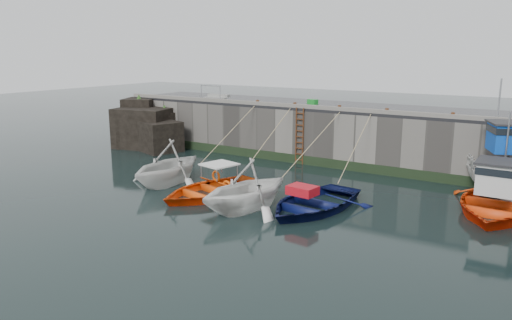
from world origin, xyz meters
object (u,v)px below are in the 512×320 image
Objects in this scene: boat_far_white at (500,172)px; bollard_e at (453,115)px; ladder at (299,136)px; bollard_c at (339,108)px; boat_near_white at (168,183)px; boat_near_blacktrim at (246,209)px; boat_far_orange at (497,202)px; bollard_a at (258,102)px; bollard_d at (387,111)px; bollard_b at (295,105)px; boat_near_blue at (211,195)px; boat_near_navy at (313,209)px; fish_crate at (313,102)px.

boat_far_white is 24.10× the size of bollard_e.
boat_far_white reaches higher than ladder.
ladder is 8.19m from bollard_e.
boat_far_white is at bearing -7.18° from bollard_c.
boat_near_white is at bearing -146.74° from bollard_e.
boat_near_white is 5.54m from boat_near_blacktrim.
boat_far_orange is at bearing -17.36° from ladder.
bollard_a is at bearing 173.62° from ladder.
boat_near_white is at bearing -137.64° from bollard_d.
boat_far_orange is (10.65, -3.33, -1.19)m from ladder.
bollard_a and bollard_c have the same top height.
bollard_b is at bearing 180.00° from bollard_d.
boat_near_white is 0.90× the size of boat_near_blue.
boat_near_navy is at bearing -149.90° from boat_far_orange.
boat_near_blacktrim is (1.99, -8.44, -1.59)m from ladder.
boat_far_orange reaches higher than boat_near_white.
boat_far_white reaches higher than bollard_a.
boat_near_blue is 0.83× the size of boat_far_orange.
bollard_e is at bearing -1.34° from fish_crate.
boat_far_white reaches higher than boat_near_blue.
bollard_b is at bearing 0.00° from bollard_a.
fish_crate is at bearing 159.37° from bollard_d.
boat_near_white is 3.05m from boat_near_blue.
boat_far_orange reaches higher than bollard_a.
bollard_b is at bearing 180.00° from bollard_c.
ladder is 0.47× the size of boat_far_white.
bollard_c reaches higher than boat_near_blue.
bollard_a and bollard_b have the same top height.
bollard_b is at bearing 180.00° from bollard_e.
boat_far_white is at bearing -3.73° from fish_crate.
boat_near_navy is (2.31, 1.48, 0.00)m from boat_near_blacktrim.
bollard_d is (8.20, 7.47, 3.30)m from boat_near_white.
boat_near_blue is 12.05m from bollard_e.
boat_far_orange is 11.07× the size of fish_crate.
boat_far_orange is 12.67m from fish_crate.
bollard_a is at bearing 141.40° from boat_near_navy.
boat_far_orange reaches higher than bollard_b.
bollard_c is at bearing 150.39° from boat_far_white.
boat_near_white is 8.33× the size of fish_crate.
bollard_c is 1.00× the size of bollard_e.
boat_far_white is 13.62m from bollard_a.
boat_near_white is 14.02m from bollard_e.
boat_far_orange is at bearing -23.45° from bollard_c.
bollard_e is (3.71, 7.30, 3.30)m from boat_near_navy.
boat_near_blue is 9.03m from bollard_c.
boat_far_orange is 7.48m from bollard_d.
boat_near_blue is at bearing 174.38° from boat_near_blacktrim.
boat_far_orange is (0.26, -2.63, -0.63)m from boat_far_white.
boat_far_orange is 21.97× the size of bollard_c.
bollard_a is (-4.99, 8.78, 3.30)m from boat_near_blacktrim.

